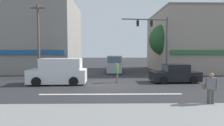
# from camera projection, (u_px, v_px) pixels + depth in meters

# --- Properties ---
(ground_plane) EXTENTS (120.00, 120.00, 0.00)m
(ground_plane) POSITION_uv_depth(u_px,v_px,m) (110.00, 84.00, 14.47)
(ground_plane) COLOR #2B2B2D
(lane_marking_stripe) EXTENTS (9.00, 0.24, 0.01)m
(lane_marking_stripe) POSITION_uv_depth(u_px,v_px,m) (111.00, 94.00, 10.98)
(lane_marking_stripe) COLOR silver
(lane_marking_stripe) RESTS_ON ground
(building_left_block) EXTENTS (13.23, 9.44, 9.54)m
(building_left_block) POSITION_uv_depth(u_px,v_px,m) (27.00, 36.00, 23.75)
(building_left_block) COLOR gray
(building_left_block) RESTS_ON ground
(building_right_corner) EXTENTS (11.19, 10.71, 7.98)m
(building_right_corner) POSITION_uv_depth(u_px,v_px,m) (195.00, 42.00, 24.35)
(building_right_corner) COLOR gray
(building_right_corner) RESTS_ON ground
(street_tree) EXTENTS (4.01, 4.01, 6.16)m
(street_tree) POSITION_uv_depth(u_px,v_px,m) (165.00, 40.00, 22.12)
(street_tree) COLOR #4C3823
(street_tree) RESTS_ON ground
(utility_pole_near_left) EXTENTS (1.40, 0.22, 7.32)m
(utility_pole_near_left) POSITION_uv_depth(u_px,v_px,m) (39.00, 40.00, 17.23)
(utility_pole_near_left) COLOR brown
(utility_pole_near_left) RESTS_ON ground
(traffic_light_mast) EXTENTS (4.87, 0.60, 6.20)m
(traffic_light_mast) POSITION_uv_depth(u_px,v_px,m) (158.00, 37.00, 18.08)
(traffic_light_mast) COLOR #47474C
(traffic_light_mast) RESTS_ON ground
(van_parked_curbside) EXTENTS (4.66, 2.16, 2.11)m
(van_parked_curbside) POSITION_uv_depth(u_px,v_px,m) (59.00, 72.00, 14.37)
(van_parked_curbside) COLOR silver
(van_parked_curbside) RESTS_ON ground
(van_crossing_center) EXTENTS (2.16, 4.66, 2.11)m
(van_crossing_center) POSITION_uv_depth(u_px,v_px,m) (114.00, 64.00, 22.49)
(van_crossing_center) COLOR #999EA3
(van_crossing_center) RESTS_ON ground
(sedan_waiting_far) EXTENTS (4.17, 2.02, 1.58)m
(sedan_waiting_far) POSITION_uv_depth(u_px,v_px,m) (175.00, 74.00, 15.20)
(sedan_waiting_far) COLOR black
(sedan_waiting_far) RESTS_ON ground
(pedestrian_foreground_with_bag) EXTENTS (0.63, 0.53, 1.67)m
(pedestrian_foreground_with_bag) POSITION_uv_depth(u_px,v_px,m) (210.00, 87.00, 8.44)
(pedestrian_foreground_with_bag) COLOR #4C4742
(pedestrian_foreground_with_bag) RESTS_ON ground
(pedestrian_mid_crossing) EXTENTS (0.25, 0.57, 1.67)m
(pedestrian_mid_crossing) POSITION_uv_depth(u_px,v_px,m) (117.00, 72.00, 14.92)
(pedestrian_mid_crossing) COLOR #4C4742
(pedestrian_mid_crossing) RESTS_ON ground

